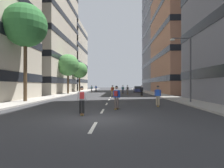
# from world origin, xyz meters

# --- Properties ---
(ground_plane) EXTENTS (185.57, 185.57, 0.00)m
(ground_plane) POSITION_xyz_m (0.00, 30.93, 0.00)
(ground_plane) COLOR #333335
(sidewalk_left) EXTENTS (2.79, 85.05, 0.14)m
(sidewalk_left) POSITION_xyz_m (-8.66, 34.79, 0.07)
(sidewalk_left) COLOR #9E9991
(sidewalk_left) RESTS_ON ground_plane
(sidewalk_right) EXTENTS (2.79, 85.05, 0.14)m
(sidewalk_right) POSITION_xyz_m (8.66, 34.79, 0.07)
(sidewalk_right) COLOR #9E9991
(sidewalk_right) RESTS_ON ground_plane
(lane_markings) EXTENTS (0.16, 72.20, 0.01)m
(lane_markings) POSITION_xyz_m (0.00, 33.00, 0.00)
(lane_markings) COLOR silver
(lane_markings) RESTS_ON ground_plane
(building_left_mid) EXTENTS (15.59, 21.43, 36.12)m
(building_left_mid) POSITION_xyz_m (-17.79, 31.63, 18.15)
(building_left_mid) COLOR #BCB29E
(building_left_mid) RESTS_ON ground_plane
(building_left_far) EXTENTS (15.59, 18.36, 20.84)m
(building_left_far) POSITION_xyz_m (-17.79, 49.84, 10.51)
(building_left_far) COLOR #BCB29E
(building_left_far) RESTS_ON ground_plane
(building_right_mid) EXTENTS (15.59, 19.10, 25.77)m
(building_right_mid) POSITION_xyz_m (17.79, 31.63, 12.97)
(building_right_mid) COLOR #9E6B51
(building_right_mid) RESTS_ON ground_plane
(building_right_far) EXTENTS (15.59, 17.59, 35.66)m
(building_right_far) POSITION_xyz_m (17.79, 49.84, 17.92)
(building_right_far) COLOR slate
(building_right_far) RESTS_ON ground_plane
(parked_car_near) EXTENTS (1.82, 4.40, 1.52)m
(parked_car_near) POSITION_xyz_m (6.06, 36.93, 0.70)
(parked_car_near) COLOR navy
(parked_car_near) RESTS_ON ground_plane
(street_tree_near) EXTENTS (4.07, 4.07, 7.50)m
(street_tree_near) POSITION_xyz_m (-8.66, 37.44, 5.58)
(street_tree_near) COLOR #4C3823
(street_tree_near) RESTS_ON sidewalk_left
(street_tree_mid) EXTENTS (4.52, 4.52, 10.25)m
(street_tree_mid) POSITION_xyz_m (-8.66, 9.31, 8.08)
(street_tree_mid) COLOR #4C3823
(street_tree_mid) RESTS_ON sidewalk_left
(street_tree_far) EXTENTS (4.28, 4.28, 7.74)m
(street_tree_far) POSITION_xyz_m (-8.66, 26.37, 5.71)
(street_tree_far) COLOR #4C3823
(street_tree_far) RESTS_ON sidewalk_left
(streetlamp_right) EXTENTS (2.13, 0.30, 6.50)m
(streetlamp_right) POSITION_xyz_m (8.01, 8.88, 4.14)
(streetlamp_right) COLOR #3F3F44
(streetlamp_right) RESTS_ON sidewalk_right
(skater_0) EXTENTS (0.56, 0.92, 1.78)m
(skater_0) POSITION_xyz_m (3.02, 26.83, 1.02)
(skater_0) COLOR brown
(skater_0) RESTS_ON ground_plane
(skater_1) EXTENTS (0.57, 0.92, 1.78)m
(skater_1) POSITION_xyz_m (0.97, 4.02, 1.02)
(skater_1) COLOR brown
(skater_1) RESTS_ON ground_plane
(skater_2) EXTENTS (0.53, 0.90, 1.78)m
(skater_2) POSITION_xyz_m (5.01, 20.72, 1.02)
(skater_2) COLOR brown
(skater_2) RESTS_ON ground_plane
(skater_3) EXTENTS (0.56, 0.92, 1.78)m
(skater_3) POSITION_xyz_m (-4.90, 41.40, 0.98)
(skater_3) COLOR brown
(skater_3) RESTS_ON ground_plane
(skater_4) EXTENTS (0.54, 0.91, 1.78)m
(skater_4) POSITION_xyz_m (-5.60, 37.76, 1.02)
(skater_4) COLOR brown
(skater_4) RESTS_ON ground_plane
(skater_5) EXTENTS (0.55, 0.91, 1.78)m
(skater_5) POSITION_xyz_m (2.17, 29.00, 1.02)
(skater_5) COLOR brown
(skater_5) RESTS_ON ground_plane
(skater_6) EXTENTS (0.53, 0.90, 1.78)m
(skater_6) POSITION_xyz_m (0.17, 21.84, 1.02)
(skater_6) COLOR brown
(skater_6) RESTS_ON ground_plane
(skater_7) EXTENTS (0.56, 0.92, 1.78)m
(skater_7) POSITION_xyz_m (4.50, 6.02, 0.98)
(skater_7) COLOR brown
(skater_7) RESTS_ON ground_plane
(skater_8) EXTENTS (0.56, 0.92, 1.78)m
(skater_8) POSITION_xyz_m (0.16, 24.91, 0.98)
(skater_8) COLOR brown
(skater_8) RESTS_ON ground_plane
(skater_9) EXTENTS (0.57, 0.92, 1.78)m
(skater_9) POSITION_xyz_m (-1.13, 1.30, 1.02)
(skater_9) COLOR brown
(skater_9) RESTS_ON ground_plane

